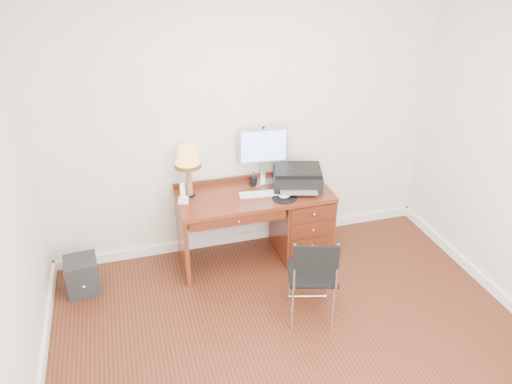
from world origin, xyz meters
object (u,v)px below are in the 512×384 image
object	(u,v)px
desk	(285,218)
chair	(315,271)
monitor	(263,149)
printer	(297,178)
equipment_box	(82,275)
phone	(183,196)
leg_lamp	(187,160)

from	to	relation	value
desk	chair	distance (m)	1.06
monitor	printer	size ratio (longest dim) A/B	1.02
chair	equipment_box	size ratio (longest dim) A/B	2.50
monitor	equipment_box	size ratio (longest dim) A/B	1.66
monitor	printer	bearing A→B (deg)	-32.94
desk	phone	size ratio (longest dim) A/B	7.54
leg_lamp	equipment_box	xyz separation A→B (m)	(-1.08, -0.20, -0.96)
printer	phone	world-z (taller)	printer
desk	equipment_box	world-z (taller)	desk
leg_lamp	equipment_box	size ratio (longest dim) A/B	1.52
phone	equipment_box	world-z (taller)	phone
monitor	printer	xyz separation A→B (m)	(0.29, -0.22, -0.25)
printer	leg_lamp	xyz separation A→B (m)	(-1.06, 0.11, 0.28)
desk	equipment_box	distance (m)	2.03
monitor	leg_lamp	world-z (taller)	monitor
leg_lamp	chair	world-z (taller)	leg_lamp
leg_lamp	printer	bearing A→B (deg)	-6.17
phone	chair	bearing A→B (deg)	-36.53
desk	chair	world-z (taller)	chair
leg_lamp	phone	distance (m)	0.35
printer	equipment_box	distance (m)	2.25
monitor	phone	distance (m)	0.93
printer	chair	xyz separation A→B (m)	(-0.22, -1.06, -0.34)
leg_lamp	monitor	bearing A→B (deg)	8.11
phone	leg_lamp	bearing A→B (deg)	66.81
equipment_box	chair	bearing A→B (deg)	-31.88
printer	phone	distance (m)	1.14
chair	desk	bearing A→B (deg)	100.46
printer	equipment_box	xyz separation A→B (m)	(-2.14, -0.09, -0.68)
printer	leg_lamp	bearing A→B (deg)	-170.37
printer	chair	distance (m)	1.13
desk	printer	distance (m)	0.46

